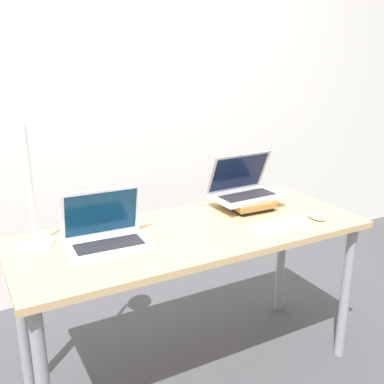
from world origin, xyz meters
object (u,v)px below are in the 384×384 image
laptop_left (106,234)px  desk_lamp (43,128)px  laptop_on_books (243,188)px  book_stack (247,203)px  mouse (316,216)px  wireless_keyboard (279,225)px

laptop_left → desk_lamp: (-0.19, 0.10, 0.44)m
laptop_on_books → laptop_left: bearing=-170.2°
desk_lamp → laptop_left: bearing=-28.0°
laptop_left → laptop_on_books: bearing=9.8°
laptop_left → laptop_on_books: 0.79m
book_stack → mouse: size_ratio=2.35×
book_stack → desk_lamp: desk_lamp is taller
laptop_on_books → desk_lamp: 1.04m
laptop_on_books → mouse: bearing=-58.8°
laptop_left → wireless_keyboard: laptop_left is taller
laptop_left → wireless_keyboard: (0.76, -0.18, -0.04)m
wireless_keyboard → book_stack: bearing=86.7°
wireless_keyboard → desk_lamp: (-0.95, 0.28, 0.48)m
laptop_on_books → mouse: (0.20, -0.33, -0.08)m
laptop_left → desk_lamp: desk_lamp is taller
mouse → desk_lamp: size_ratio=0.16×
mouse → desk_lamp: desk_lamp is taller
laptop_on_books → desk_lamp: bearing=-178.0°
wireless_keyboard → mouse: mouse is taller
laptop_left → mouse: bearing=-11.2°
laptop_left → wireless_keyboard: 0.78m
wireless_keyboard → desk_lamp: desk_lamp is taller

